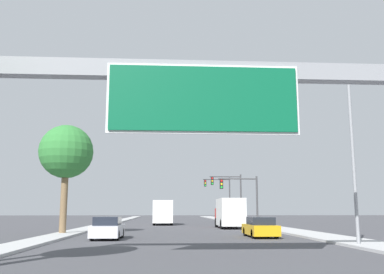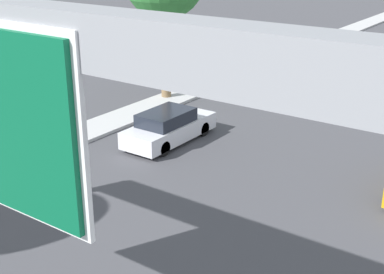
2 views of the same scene
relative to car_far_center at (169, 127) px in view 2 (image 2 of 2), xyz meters
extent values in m
cube|color=#B9B9B9|center=(-3.75, 29.16, -0.61)|extent=(2.00, 120.00, 0.15)
cube|color=silver|center=(0.00, 0.06, -0.15)|extent=(1.81, 4.68, 0.73)
cube|color=#1E232D|center=(0.00, -0.18, 0.49)|extent=(1.59, 2.44, 0.55)
cylinder|color=black|center=(-0.80, 1.51, -0.37)|extent=(0.22, 0.64, 0.64)
cylinder|color=black|center=(0.80, 1.51, -0.37)|extent=(0.22, 0.64, 0.64)
cylinder|color=black|center=(-0.80, -1.39, -0.37)|extent=(0.22, 0.64, 0.64)
cylinder|color=black|center=(0.80, -1.39, -0.37)|extent=(0.22, 0.64, 0.64)
cylinder|color=brown|center=(-4.14, 5.11, 2.55)|extent=(0.53, 0.53, 6.49)
camera|label=1|loc=(3.80, -29.23, 1.23)|focal=40.00mm
camera|label=2|loc=(13.55, -17.32, 7.86)|focal=50.00mm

